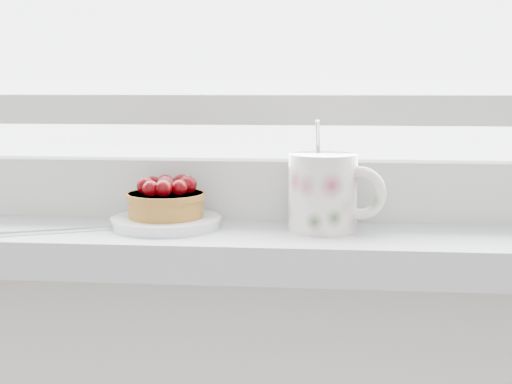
# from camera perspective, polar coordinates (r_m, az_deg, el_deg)

# --- Properties ---
(saucer) EXTENTS (0.12, 0.12, 0.01)m
(saucer) POSITION_cam_1_polar(r_m,az_deg,el_deg) (0.81, -7.20, -2.40)
(saucer) COLOR white
(saucer) RESTS_ON windowsill
(raspberry_tart) EXTENTS (0.09, 0.09, 0.05)m
(raspberry_tart) POSITION_cam_1_polar(r_m,az_deg,el_deg) (0.81, -7.21, -0.58)
(raspberry_tart) COLOR brown
(raspberry_tart) RESTS_ON saucer
(floral_mug) EXTENTS (0.12, 0.09, 0.12)m
(floral_mug) POSITION_cam_1_polar(r_m,az_deg,el_deg) (0.78, 5.57, 0.09)
(floral_mug) COLOR silver
(floral_mug) RESTS_ON windowsill
(fork) EXTENTS (0.18, 0.09, 0.00)m
(fork) POSITION_cam_1_polar(r_m,az_deg,el_deg) (0.81, -13.95, -2.95)
(fork) COLOR silver
(fork) RESTS_ON windowsill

